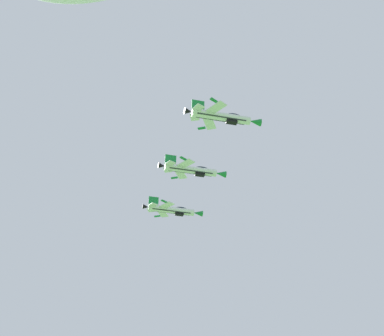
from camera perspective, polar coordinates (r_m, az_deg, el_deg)
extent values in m
cylinder|color=silver|center=(142.72, -2.17, -4.38)|extent=(11.82, 5.85, 1.70)
cube|color=#2D3338|center=(142.52, -2.18, -4.55)|extent=(9.95, 4.96, 0.55)
cone|color=#197A38|center=(144.04, 0.62, -4.73)|extent=(2.80, 2.31, 1.56)
cone|color=black|center=(141.79, -4.85, -4.04)|extent=(1.98, 1.84, 1.36)
ellipsoid|color=#192333|center=(143.44, -1.13, -4.28)|extent=(3.42, 2.27, 1.21)
cube|color=black|center=(142.74, -1.33, -4.78)|extent=(2.48, 1.89, 0.95)
cube|color=silver|center=(144.76, -3.05, -4.75)|extent=(2.41, 4.40, 0.65)
cube|color=#197A38|center=(146.48, -3.63, -5.03)|extent=(1.66, 0.78, 0.30)
cube|color=silver|center=(140.09, -2.65, -3.89)|extent=(4.41, 4.19, 0.65)
cube|color=#197A38|center=(138.06, -2.94, -3.47)|extent=(1.49, 1.58, 0.30)
cube|color=silver|center=(143.36, -4.30, -4.38)|extent=(1.75, 2.24, 0.40)
cube|color=silver|center=(140.63, -4.09, -3.87)|extent=(2.75, 2.77, 0.40)
cube|color=#197A38|center=(142.81, -4.03, -3.49)|extent=(2.60, 1.37, 2.61)
cylinder|color=silver|center=(125.40, -0.14, -0.18)|extent=(11.82, 5.85, 1.70)
cube|color=#2D3338|center=(125.17, -0.14, -0.37)|extent=(9.95, 4.96, 0.56)
cone|color=#197A38|center=(126.92, 3.01, -0.61)|extent=(2.80, 2.31, 1.56)
cone|color=black|center=(124.32, -3.17, 0.24)|extent=(1.98, 1.84, 1.36)
ellipsoid|color=#192333|center=(126.22, 1.04, -0.09)|extent=(3.42, 2.28, 1.22)
cube|color=black|center=(125.43, 0.81, -0.64)|extent=(2.48, 1.89, 0.96)
cube|color=silver|center=(127.29, -1.16, -0.66)|extent=(2.41, 4.40, 0.68)
cube|color=#197A38|center=(128.92, -1.84, -1.02)|extent=(1.66, 0.78, 0.30)
cube|color=silver|center=(122.82, -0.64, 0.46)|extent=(4.41, 4.19, 0.68)
cube|color=#197A38|center=(120.84, -0.94, 1.01)|extent=(1.49, 1.59, 0.30)
cube|color=silver|center=(125.86, -2.55, -0.19)|extent=(1.75, 2.24, 0.41)
cube|color=silver|center=(123.24, -2.28, 0.47)|extent=(2.74, 2.77, 0.41)
cube|color=#197A38|center=(125.49, -2.25, 0.84)|extent=(2.61, 1.39, 2.61)
cylinder|color=silver|center=(110.40, 3.05, 5.37)|extent=(11.82, 5.85, 1.70)
cube|color=#2D3338|center=(110.12, 3.05, 5.18)|extent=(9.94, 4.95, 0.49)
cone|color=#197A38|center=(112.23, 6.57, 4.79)|extent=(2.80, 2.31, 1.56)
cone|color=black|center=(109.08, -0.38, 5.92)|extent=(1.98, 1.84, 1.36)
ellipsoid|color=#192333|center=(111.41, 4.36, 5.42)|extent=(3.41, 2.23, 1.17)
cube|color=black|center=(110.42, 4.14, 4.86)|extent=(2.47, 1.86, 0.91)
cube|color=silver|center=(111.99, 1.83, 4.69)|extent=(2.41, 4.41, 0.48)
cube|color=#197A38|center=(113.40, 1.01, 4.17)|extent=(1.66, 0.77, 0.28)
cube|color=silver|center=(107.99, 2.55, 6.29)|extent=(4.41, 4.20, 0.48)
cube|color=#197A38|center=(106.17, 2.27, 7.06)|extent=(1.48, 1.58, 0.28)
cube|color=silver|center=(110.54, 0.28, 5.32)|extent=(1.75, 2.24, 0.31)
cube|color=silver|center=(108.19, 0.66, 6.26)|extent=(2.75, 2.77, 0.31)
cube|color=#197A38|center=(110.53, 0.63, 6.50)|extent=(2.56, 1.27, 2.61)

